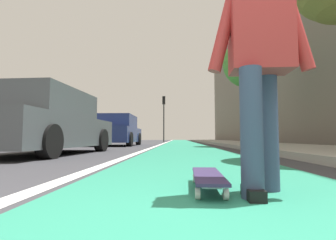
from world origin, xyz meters
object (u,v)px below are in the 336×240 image
at_px(street_tree_mid, 248,64).
at_px(traffic_light, 164,110).
at_px(skater_person, 260,55).
at_px(parked_car_mid, 117,131).
at_px(parked_car_near, 44,124).
at_px(skateboard, 208,177).

bearing_deg(street_tree_mid, traffic_light, 18.50).
bearing_deg(skater_person, parked_car_mid, 18.03).
height_order(parked_car_near, parked_car_mid, parked_car_mid).
relative_size(skater_person, street_tree_mid, 0.33).
height_order(parked_car_near, street_tree_mid, street_tree_mid).
relative_size(skater_person, parked_car_near, 0.37).
height_order(skateboard, skater_person, skater_person).
bearing_deg(skateboard, parked_car_mid, 16.58).
distance_m(skater_person, parked_car_near, 5.54).
bearing_deg(street_tree_mid, skateboard, 163.21).
height_order(skater_person, traffic_light, traffic_light).
bearing_deg(parked_car_mid, street_tree_mid, -98.27).
xyz_separation_m(skater_person, parked_car_mid, (10.87, 3.54, -0.23)).
height_order(skater_person, parked_car_mid, skater_person).
distance_m(parked_car_mid, street_tree_mid, 6.92).
bearing_deg(skateboard, street_tree_mid, -16.79).
xyz_separation_m(skater_person, parked_car_near, (4.15, 3.67, -0.23)).
relative_size(skateboard, parked_car_near, 0.19).
bearing_deg(traffic_light, street_tree_mid, -161.50).
bearing_deg(traffic_light, skater_person, -175.24).
height_order(parked_car_mid, street_tree_mid, street_tree_mid).
xyz_separation_m(traffic_light, street_tree_mid, (-13.74, -4.60, 0.65)).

